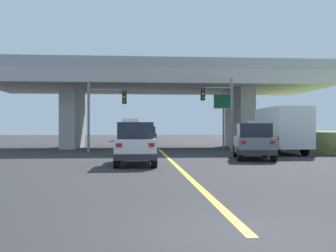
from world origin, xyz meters
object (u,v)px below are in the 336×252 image
(highway_sign, at_px, (223,107))
(traffic_signal_farside, at_px, (102,107))
(sedan_oncoming, at_px, (148,135))
(suv_lead, at_px, (136,143))
(box_truck, at_px, (279,130))
(suv_crossing, at_px, (253,141))
(traffic_signal_nearside, at_px, (221,106))
(semi_truck_distant, at_px, (131,129))

(highway_sign, bearing_deg, traffic_signal_farside, -153.61)
(sedan_oncoming, distance_m, highway_sign, 14.75)
(suv_lead, relative_size, box_truck, 0.66)
(suv_crossing, relative_size, highway_sign, 1.01)
(box_truck, relative_size, sedan_oncoming, 1.52)
(highway_sign, bearing_deg, traffic_signal_nearside, -104.36)
(suv_lead, relative_size, suv_crossing, 0.97)
(suv_lead, bearing_deg, highway_sign, 62.97)
(box_truck, xyz_separation_m, sedan_oncoming, (-8.62, 19.90, -0.64))
(traffic_signal_farside, bearing_deg, highway_sign, 26.39)
(traffic_signal_nearside, height_order, highway_sign, traffic_signal_nearside)
(traffic_signal_nearside, bearing_deg, suv_lead, -121.21)
(suv_crossing, distance_m, traffic_signal_nearside, 8.11)
(suv_crossing, distance_m, traffic_signal_farside, 11.59)
(box_truck, bearing_deg, traffic_signal_nearside, 141.75)
(suv_lead, xyz_separation_m, traffic_signal_farside, (-2.46, 9.72, 2.25))
(sedan_oncoming, height_order, traffic_signal_nearside, traffic_signal_nearside)
(sedan_oncoming, distance_m, semi_truck_distant, 13.06)
(suv_lead, distance_m, suv_crossing, 7.25)
(suv_lead, distance_m, traffic_signal_farside, 10.27)
(suv_lead, relative_size, traffic_signal_nearside, 0.85)
(sedan_oncoming, bearing_deg, semi_truck_distant, 99.99)
(box_truck, height_order, highway_sign, highway_sign)
(highway_sign, distance_m, semi_truck_distant, 27.39)
(box_truck, distance_m, sedan_oncoming, 21.69)
(traffic_signal_nearside, relative_size, traffic_signal_farside, 1.09)
(suv_lead, height_order, suv_crossing, same)
(box_truck, bearing_deg, sedan_oncoming, 113.42)
(suv_lead, xyz_separation_m, semi_truck_distant, (-0.96, 40.63, 0.65))
(semi_truck_distant, bearing_deg, suv_lead, -88.65)
(box_truck, relative_size, traffic_signal_nearside, 1.29)
(suv_crossing, xyz_separation_m, sedan_oncoming, (-5.34, 24.88, -0.00))
(traffic_signal_farside, relative_size, highway_sign, 1.05)
(suv_crossing, xyz_separation_m, traffic_signal_nearside, (-0.20, 7.73, 2.47))
(box_truck, distance_m, semi_truck_distant, 34.50)
(suv_lead, relative_size, semi_truck_distant, 0.71)
(sedan_oncoming, bearing_deg, suv_lead, -92.69)
(suv_crossing, relative_size, sedan_oncoming, 1.04)
(suv_lead, height_order, box_truck, box_truck)
(highway_sign, xyz_separation_m, semi_truck_distant, (-8.43, 25.98, -1.96))
(suv_crossing, height_order, box_truck, box_truck)
(traffic_signal_farside, bearing_deg, suv_crossing, -36.77)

